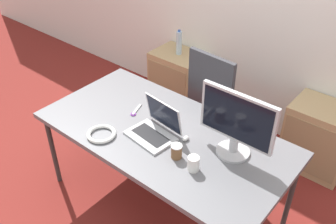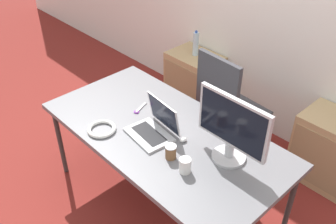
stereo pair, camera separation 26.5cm
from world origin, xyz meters
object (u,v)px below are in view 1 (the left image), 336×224
water_bottle (179,43)px  mouse (186,138)px  cable_coil (101,134)px  monitor (236,124)px  cabinet_right (319,138)px  office_chair (220,116)px  coffee_cup_brown (176,151)px  laptop_center (155,129)px  coffee_cup_white (193,164)px  cabinet_left (178,80)px

water_bottle → mouse: size_ratio=4.79×
cable_coil → monitor: bearing=28.3°
water_bottle → mouse: (1.00, -1.19, -0.01)m
cabinet_right → monitor: bearing=-103.8°
office_chair → coffee_cup_brown: (0.25, -0.96, 0.37)m
office_chair → laptop_center: bearing=-91.1°
monitor → coffee_cup_brown: (-0.26, -0.28, -0.19)m
cabinet_right → coffee_cup_white: 1.52m
cabinet_right → cable_coil: size_ratio=3.01×
office_chair → cabinet_left: bearing=153.4°
office_chair → cable_coil: size_ratio=5.22×
water_bottle → monitor: bearing=-39.5°
laptop_center → water_bottle: bearing=121.7°
mouse → cabinet_left: bearing=130.1°
water_bottle → coffee_cup_brown: size_ratio=2.69×
cabinet_right → coffee_cup_white: bearing=-105.1°
coffee_cup_white → coffee_cup_brown: (-0.16, 0.02, -0.00)m
cabinet_right → laptop_center: 1.58m
laptop_center → coffee_cup_brown: size_ratio=3.63×
laptop_center → office_chair: bearing=88.9°
coffee_cup_white → laptop_center: bearing=164.8°
office_chair → monitor: bearing=-53.0°
cabinet_left → mouse: bearing=-49.9°
monitor → cable_coil: monitor is taller
office_chair → cable_coil: (-0.30, -1.13, 0.33)m
office_chair → coffee_cup_white: (0.41, -0.99, 0.37)m
office_chair → coffee_cup_brown: office_chair is taller
cabinet_right → water_bottle: (-1.59, 0.00, 0.44)m
mouse → coffee_cup_white: 0.30m
mouse → coffee_cup_brown: size_ratio=0.56×
laptop_center → cable_coil: (-0.29, -0.26, -0.04)m
monitor → cable_coil: bearing=-151.7°
cabinet_right → coffee_cup_white: coffee_cup_white is taller
office_chair → mouse: (0.19, -0.79, 0.33)m
mouse → monitor: bearing=17.0°
cabinet_left → cable_coil: (0.51, -1.53, 0.43)m
cabinet_right → cable_coil: bearing=-125.3°
office_chair → monitor: size_ratio=2.08×
cabinet_left → cabinet_right: same height
cabinet_right → mouse: (-0.59, -1.19, 0.43)m
office_chair → coffee_cup_white: bearing=-67.5°
office_chair → cabinet_left: office_chair is taller
coffee_cup_white → cable_coil: size_ratio=0.49×
cabinet_left → laptop_center: laptop_center is taller
cabinet_right → laptop_center: bearing=-122.1°
cabinet_right → cabinet_left: bearing=180.0°
laptop_center → mouse: size_ratio=6.48×
monitor → mouse: bearing=-163.0°
water_bottle → cable_coil: (0.51, -1.54, -0.01)m
office_chair → water_bottle: 0.97m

